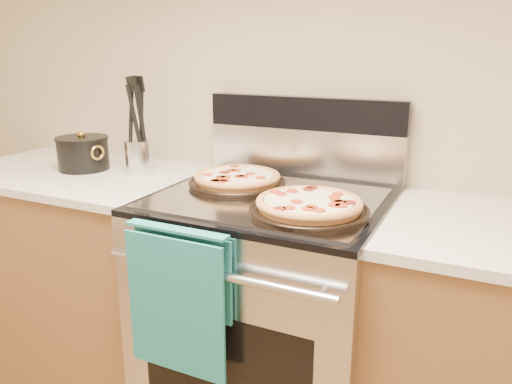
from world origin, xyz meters
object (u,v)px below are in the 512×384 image
at_px(range_body, 269,322).
at_px(pepperoni_pizza_front, 309,206).
at_px(pepperoni_pizza_back, 237,179).
at_px(utensil_crock, 139,156).
at_px(saucepan, 83,155).

xyz_separation_m(range_body, pepperoni_pizza_front, (0.18, -0.13, 0.50)).
relative_size(pepperoni_pizza_back, pepperoni_pizza_front, 0.97).
xyz_separation_m(pepperoni_pizza_front, utensil_crock, (-0.81, 0.24, 0.03)).
distance_m(pepperoni_pizza_front, saucepan, 1.06).
relative_size(utensil_crock, saucepan, 0.65).
distance_m(utensil_crock, saucepan, 0.25).
xyz_separation_m(pepperoni_pizza_back, saucepan, (-0.72, 0.00, 0.02)).
bearing_deg(pepperoni_pizza_back, range_body, -19.23).
height_order(pepperoni_pizza_back, utensil_crock, utensil_crock).
bearing_deg(pepperoni_pizza_back, utensil_crock, 172.97).
xyz_separation_m(utensil_crock, saucepan, (-0.24, -0.05, -0.00)).
height_order(range_body, saucepan, saucepan).
xyz_separation_m(range_body, utensil_crock, (-0.63, 0.11, 0.53)).
bearing_deg(pepperoni_pizza_front, range_body, 144.16).
bearing_deg(utensil_crock, saucepan, -167.28).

